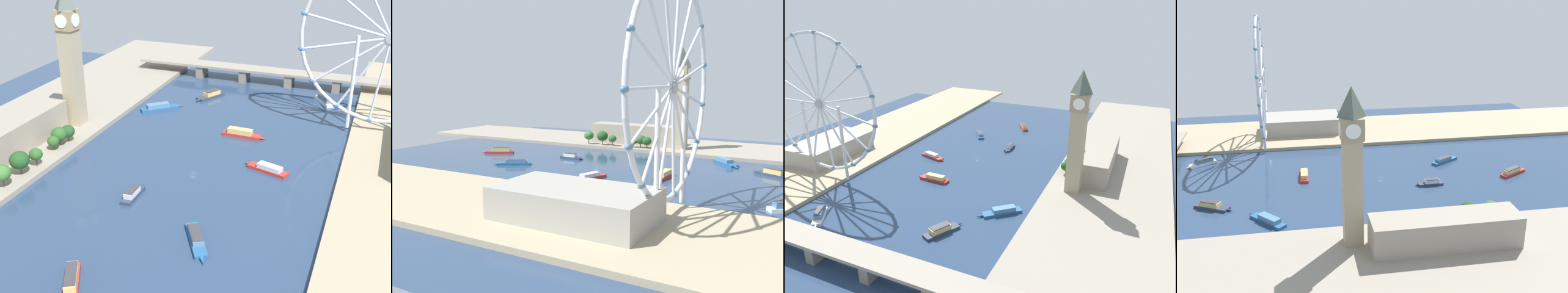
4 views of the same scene
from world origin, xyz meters
TOP-DOWN VIEW (x-y plane):
  - ground_plane at (0.00, 0.00)m, footprint 413.40×413.40m
  - riverbank_left at (-121.70, 0.00)m, footprint 90.00×520.00m
  - riverbank_right at (121.70, 0.00)m, footprint 90.00×520.00m
  - clock_tower at (-96.51, 34.31)m, footprint 13.34×13.34m
  - parliament_block at (-109.00, -16.54)m, footprint 22.00×85.70m
  - tree_row_embankment at (-85.11, -24.23)m, footprint 12.00×70.06m
  - ferris_wheel at (92.49, 90.61)m, footprint 111.02×3.20m
  - riverside_hall at (125.55, 56.55)m, footprint 40.73×73.85m
  - tour_boat_0 at (-10.84, -105.26)m, footprint 17.48×27.63m
  - tour_boat_1 at (-19.70, -34.87)m, footprint 5.79×22.04m
  - tour_boat_2 at (24.49, -60.21)m, footprint 18.95×28.12m
  - tour_boat_4 at (-32.04, 122.17)m, footprint 17.21×27.46m
  - tour_boat_5 at (11.33, 58.45)m, footprint 28.94×6.83m
  - tour_boat_6 at (-58.43, 84.08)m, footprint 27.30×25.18m
  - tour_boat_7 at (38.50, 16.70)m, footprint 27.71×12.84m

SIDE VIEW (x-z plane):
  - ground_plane at x=0.00m, z-range 0.00..0.00m
  - riverbank_left at x=-121.70m, z-range 0.00..3.00m
  - riverbank_right at x=121.70m, z-range 0.00..3.00m
  - tour_boat_2 at x=24.49m, z-range -0.42..4.03m
  - tour_boat_7 at x=38.50m, z-range -0.41..4.03m
  - tour_boat_6 at x=-58.43m, z-range -0.45..4.31m
  - tour_boat_1 at x=-19.70m, z-range -0.50..4.44m
  - tour_boat_5 at x=11.33m, z-range -0.44..4.80m
  - tour_boat_4 at x=-32.04m, z-range -0.59..5.09m
  - tour_boat_0 at x=-10.84m, z-range -0.48..5.18m
  - riverside_hall at x=125.55m, z-range 3.00..18.39m
  - tree_row_embankment at x=-85.11m, z-range 4.00..17.58m
  - parliament_block at x=-109.00m, z-range 3.00..21.87m
  - clock_tower at x=-96.51m, z-range 4.91..96.71m
  - ferris_wheel at x=92.49m, z-range 5.30..121.15m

